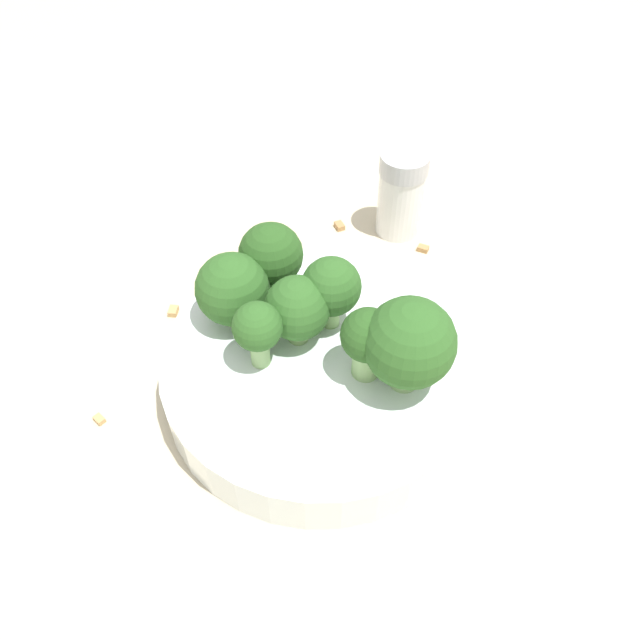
% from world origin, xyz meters
% --- Properties ---
extents(ground_plane, '(3.00, 3.00, 0.00)m').
position_xyz_m(ground_plane, '(0.00, 0.00, 0.00)').
color(ground_plane, beige).
extents(bowl, '(0.22, 0.22, 0.04)m').
position_xyz_m(bowl, '(0.00, 0.00, 0.02)').
color(bowl, silver).
rests_on(bowl, ground_plane).
extents(broccoli_floret_0, '(0.05, 0.05, 0.05)m').
position_xyz_m(broccoli_floret_0, '(0.04, -0.06, 0.06)').
color(broccoli_floret_0, '#84AD66').
rests_on(broccoli_floret_0, bowl).
extents(broccoli_floret_1, '(0.06, 0.06, 0.07)m').
position_xyz_m(broccoli_floret_1, '(-0.04, 0.05, 0.07)').
color(broccoli_floret_1, '#8EB770').
rests_on(broccoli_floret_1, bowl).
extents(broccoli_floret_2, '(0.04, 0.04, 0.05)m').
position_xyz_m(broccoli_floret_2, '(-0.02, 0.03, 0.07)').
color(broccoli_floret_2, '#8EB770').
rests_on(broccoli_floret_2, bowl).
extents(broccoli_floret_3, '(0.04, 0.04, 0.05)m').
position_xyz_m(broccoli_floret_3, '(0.01, -0.02, 0.06)').
color(broccoli_floret_3, '#7A9E5B').
rests_on(broccoli_floret_3, bowl).
extents(broccoli_floret_4, '(0.05, 0.05, 0.06)m').
position_xyz_m(broccoli_floret_4, '(-0.00, -0.07, 0.07)').
color(broccoli_floret_4, '#7A9E5B').
rests_on(broccoli_floret_4, bowl).
extents(broccoli_floret_5, '(0.04, 0.04, 0.06)m').
position_xyz_m(broccoli_floret_5, '(-0.02, -0.02, 0.07)').
color(broccoli_floret_5, '#84AD66').
rests_on(broccoli_floret_5, bowl).
extents(broccoli_floret_6, '(0.03, 0.03, 0.05)m').
position_xyz_m(broccoli_floret_6, '(0.04, -0.01, 0.07)').
color(broccoli_floret_6, '#8EB770').
rests_on(broccoli_floret_6, bowl).
extents(pepper_shaker, '(0.04, 0.04, 0.08)m').
position_xyz_m(pepper_shaker, '(-0.15, -0.12, 0.04)').
color(pepper_shaker, silver).
rests_on(pepper_shaker, ground_plane).
extents(almond_crumb_0, '(0.01, 0.01, 0.01)m').
position_xyz_m(almond_crumb_0, '(-0.10, -0.15, 0.00)').
color(almond_crumb_0, '#AD7F4C').
rests_on(almond_crumb_0, ground_plane).
extents(almond_crumb_1, '(0.01, 0.01, 0.01)m').
position_xyz_m(almond_crumb_1, '(-0.02, -0.13, 0.00)').
color(almond_crumb_1, tan).
rests_on(almond_crumb_1, ground_plane).
extents(almond_crumb_2, '(0.01, 0.01, 0.01)m').
position_xyz_m(almond_crumb_2, '(0.07, -0.12, 0.00)').
color(almond_crumb_2, tan).
rests_on(almond_crumb_2, ground_plane).
extents(almond_crumb_3, '(0.01, 0.01, 0.01)m').
position_xyz_m(almond_crumb_3, '(-0.15, -0.08, 0.00)').
color(almond_crumb_3, '#AD7F4C').
rests_on(almond_crumb_3, ground_plane).
extents(almond_crumb_4, '(0.01, 0.01, 0.01)m').
position_xyz_m(almond_crumb_4, '(0.15, -0.05, 0.00)').
color(almond_crumb_4, tan).
rests_on(almond_crumb_4, ground_plane).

